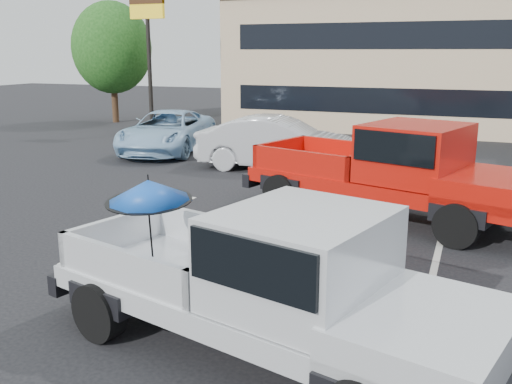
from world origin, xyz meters
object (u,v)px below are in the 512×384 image
Objects in this scene: blue_suv at (167,131)px; silver_sedan at (278,143)px; motel_sign at (148,25)px; tree_left at (112,48)px; silver_pickup at (283,278)px; red_pickup at (405,168)px.

silver_sedan is at bearing -28.99° from blue_suv.
silver_sedan is 5.06m from blue_suv.
motel_sign is 5.08m from tree_left.
blue_suv is at bearing 140.16° from silver_pickup.
red_pickup is 1.37× the size of silver_sedan.
tree_left reaches higher than red_pickup.
silver_pickup reaches higher than silver_sedan.
red_pickup is (0.56, 6.45, 0.10)m from silver_pickup.
silver_pickup is at bearing -54.28° from motel_sign.
tree_left is 1.13× the size of blue_suv.
tree_left is 10.24m from blue_suv.
silver_sedan is at bearing -35.53° from tree_left.
blue_suv is (-9.12, 5.78, -0.41)m from red_pickup.
motel_sign reaches higher than silver_sedan.
red_pickup is at bearing -139.05° from silver_sedan.
tree_left is 14.79m from silver_sedan.
tree_left is at bearing 49.62° from silver_sedan.
red_pickup reaches higher than silver_pickup.
tree_left is 24.77m from silver_pickup.
silver_pickup is at bearing -50.80° from tree_left.
blue_suv is (3.00, -3.84, -3.91)m from motel_sign.
silver_sedan reaches higher than blue_suv.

